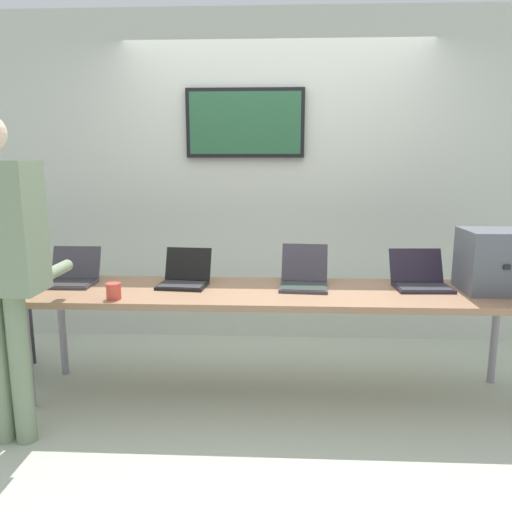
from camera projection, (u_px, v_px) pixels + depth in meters
ground at (273, 396)px, 3.34m from camera, size 8.00×8.00×0.04m
back_wall at (275, 179)px, 4.17m from camera, size 8.00×0.11×2.75m
workbench at (274, 297)px, 3.20m from camera, size 3.27×0.70×0.72m
equipment_box at (494, 261)px, 3.13m from camera, size 0.39×0.37×0.40m
laptop_station_0 at (71, 276)px, 3.36m from camera, size 0.34×0.32×0.24m
laptop_station_1 at (185, 277)px, 3.32m from camera, size 0.34×0.34×0.23m
laptop_station_2 at (304, 278)px, 3.28m from camera, size 0.34×0.40×0.26m
laptop_station_3 at (420, 279)px, 3.27m from camera, size 0.37×0.35×0.23m
coffee_mug at (114, 291)px, 2.98m from camera, size 0.09×0.09×0.10m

